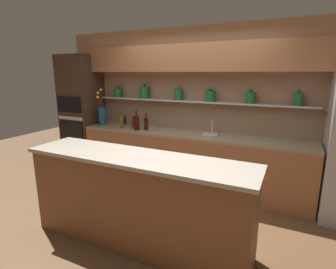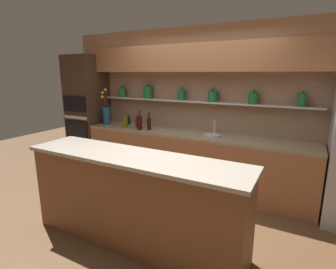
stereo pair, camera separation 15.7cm
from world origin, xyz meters
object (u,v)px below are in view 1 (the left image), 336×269
Objects in this scene: bottle_oil_2 at (121,122)px; sink_fixture at (210,134)px; bottle_wine_3 at (136,122)px; bottle_wine_5 at (137,123)px; oven_tower at (82,113)px; bottle_sauce_1 at (133,123)px; bottle_wine_0 at (146,124)px; bottle_sauce_4 at (125,121)px; flower_vase at (102,115)px.

sink_fixture is at bearing 5.91° from bottle_oil_2.
bottle_wine_3 is 0.15m from bottle_wine_5.
sink_fixture is (2.58, 0.01, -0.15)m from oven_tower.
bottle_wine_5 is at bearing -54.58° from bottle_wine_3.
oven_tower is 8.41× the size of sink_fixture.
bottle_oil_2 is at bearing -123.76° from bottle_sauce_1.
bottle_wine_0 is at bearing 7.98° from bottle_oil_2.
oven_tower reaches higher than sink_fixture.
bottle_sauce_4 is at bearing 156.86° from bottle_wine_0.
bottle_wine_0 reaches higher than sink_fixture.
bottle_wine_0 reaches higher than bottle_sauce_4.
oven_tower reaches higher than flower_vase.
bottle_wine_3 is (-1.33, -0.04, 0.09)m from sink_fixture.
sink_fixture is 1.43m from bottle_sauce_1.
bottle_wine_5 is at bearing -7.64° from flower_vase.
bottle_oil_2 is at bearing -172.02° from bottle_wine_0.
bottle_wine_0 is at bearing -2.62° from flower_vase.
oven_tower reaches higher than bottle_wine_0.
bottle_wine_5 is (0.09, -0.12, 0.00)m from bottle_wine_3.
sink_fixture reaches higher than bottle_sauce_1.
sink_fixture is at bearing 1.66° from bottle_wine_3.
bottle_sauce_4 is (-0.62, 0.26, -0.04)m from bottle_wine_0.
flower_vase is 2.10× the size of bottle_wine_5.
bottle_wine_5 is (1.34, -0.15, -0.06)m from oven_tower.
bottle_oil_2 is 0.31m from bottle_wine_5.
bottle_oil_2 is at bearing -11.99° from flower_vase.
sink_fixture is 0.88× the size of bottle_wine_0.
oven_tower reaches higher than bottle_sauce_1.
bottle_sauce_1 is (-0.34, 0.12, -0.03)m from bottle_wine_0.
bottle_sauce_4 is 0.52× the size of bottle_wine_5.
bottle_wine_3 is (0.74, 0.01, -0.07)m from flower_vase.
bottle_oil_2 is 0.37m from bottle_sauce_4.
sink_fixture is at bearing 7.48° from bottle_wine_5.
bottle_oil_2 is at bearing -151.62° from bottle_wine_3.
flower_vase is 0.84m from bottle_wine_5.
oven_tower is at bearing -179.72° from sink_fixture.
flower_vase reaches higher than bottle_sauce_4.
bottle_sauce_1 is at bearing 1.81° from oven_tower.
sink_fixture is at bearing -0.94° from bottle_sauce_1.
bottle_sauce_4 is (0.87, 0.18, -0.11)m from oven_tower.
oven_tower reaches higher than bottle_oil_2.
bottle_sauce_4 is at bearing 115.53° from bottle_oil_2.
flower_vase is 2.61× the size of bottle_oil_2.
bottle_sauce_1 is (1.15, 0.04, -0.10)m from oven_tower.
bottle_sauce_4 is at bearing 174.41° from sink_fixture.
bottle_wine_0 is (0.97, -0.04, -0.08)m from flower_vase.
bottle_wine_0 reaches higher than bottle_sauce_1.
bottle_oil_2 is at bearing -64.47° from bottle_sauce_4.
bottle_wine_0 is 1.78× the size of bottle_sauce_4.
bottle_wine_0 is 0.16m from bottle_wine_5.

